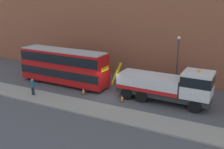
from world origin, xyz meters
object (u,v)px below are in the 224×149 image
traffic_cone_near_bus (83,91)px  traffic_cone_midway (122,98)px  street_lamp (178,58)px  double_decker_bus (64,65)px  recovery_tow_truck (168,85)px  pedestrian_onlooker (33,87)px

traffic_cone_near_bus → traffic_cone_midway: same height
street_lamp → double_decker_bus: bearing=-159.9°
double_decker_bus → street_lamp: bearing=21.5°
recovery_tow_truck → traffic_cone_midway: bearing=-153.7°
recovery_tow_truck → pedestrian_onlooker: bearing=-158.4°
traffic_cone_midway → traffic_cone_near_bus: bearing=-179.9°
double_decker_bus → recovery_tow_truck: bearing=1.3°
double_decker_bus → traffic_cone_midway: (8.33, -1.83, -1.89)m
double_decker_bus → traffic_cone_near_bus: double_decker_bus is taller
recovery_tow_truck → street_lamp: size_ratio=1.74×
pedestrian_onlooker → street_lamp: street_lamp is taller
double_decker_bus → traffic_cone_near_bus: size_ratio=15.41×
double_decker_bus → street_lamp: (12.01, 4.39, 1.24)m
double_decker_bus → street_lamp: street_lamp is taller
recovery_tow_truck → double_decker_bus: (-12.24, 0.01, 0.47)m
recovery_tow_truck → pedestrian_onlooker: (-12.66, -4.66, -0.77)m
recovery_tow_truck → traffic_cone_midway: recovery_tow_truck is taller
traffic_cone_near_bus → recovery_tow_truck: bearing=12.3°
double_decker_bus → traffic_cone_midway: bearing=-11.0°
double_decker_bus → traffic_cone_midway: size_ratio=15.41×
pedestrian_onlooker → traffic_cone_near_bus: bearing=-1.0°
double_decker_bus → pedestrian_onlooker: (-0.42, -4.67, -1.25)m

